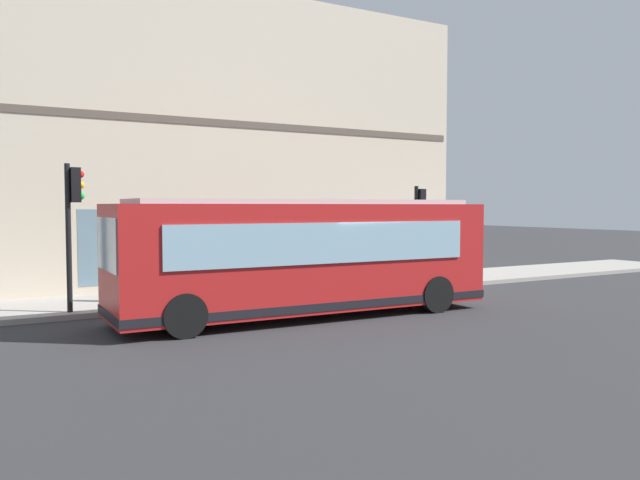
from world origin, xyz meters
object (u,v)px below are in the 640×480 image
(traffic_light_down_block, at_px, (73,209))
(pedestrian_walking_along_curb, at_px, (277,256))
(pedestrian_near_building_entrance, at_px, (450,251))
(pedestrian_by_light_pole, at_px, (125,267))
(pedestrian_near_hydrant, at_px, (338,254))
(newspaper_vending_box, at_px, (169,282))
(traffic_light_near_corner, at_px, (419,216))
(city_bus_nearside, at_px, (305,258))
(fire_hydrant, at_px, (364,271))

(traffic_light_down_block, height_order, pedestrian_walking_along_curb, traffic_light_down_block)
(pedestrian_near_building_entrance, bearing_deg, pedestrian_by_light_pole, 89.92)
(traffic_light_down_block, distance_m, pedestrian_near_building_entrance, 13.90)
(pedestrian_near_hydrant, bearing_deg, pedestrian_near_building_entrance, -102.29)
(pedestrian_walking_along_curb, xyz_separation_m, pedestrian_by_light_pole, (-0.66, 5.16, -0.05))
(newspaper_vending_box, bearing_deg, pedestrian_near_building_entrance, -91.19)
(traffic_light_down_block, bearing_deg, pedestrian_walking_along_curb, -75.54)
(traffic_light_down_block, bearing_deg, traffic_light_near_corner, -89.35)
(traffic_light_near_corner, height_order, pedestrian_walking_along_curb, traffic_light_near_corner)
(traffic_light_near_corner, height_order, pedestrian_near_building_entrance, traffic_light_near_corner)
(pedestrian_walking_along_curb, height_order, pedestrian_near_building_entrance, pedestrian_walking_along_curb)
(newspaper_vending_box, bearing_deg, city_bus_nearside, -150.44)
(traffic_light_near_corner, distance_m, newspaper_vending_box, 8.92)
(fire_hydrant, bearing_deg, city_bus_nearside, 133.02)
(traffic_light_down_block, height_order, fire_hydrant, traffic_light_down_block)
(pedestrian_near_hydrant, bearing_deg, traffic_light_near_corner, -130.76)
(city_bus_nearside, distance_m, traffic_light_down_block, 6.14)
(pedestrian_by_light_pole, bearing_deg, pedestrian_near_hydrant, -83.00)
(pedestrian_near_hydrant, bearing_deg, traffic_light_down_block, 102.27)
(pedestrian_near_building_entrance, xyz_separation_m, pedestrian_near_hydrant, (0.97, 4.46, -0.02))
(city_bus_nearside, xyz_separation_m, fire_hydrant, (4.67, -5.01, -1.04))
(city_bus_nearside, bearing_deg, pedestrian_near_hydrant, -39.41)
(pedestrian_by_light_pole, height_order, pedestrian_near_building_entrance, pedestrian_near_building_entrance)
(traffic_light_down_block, xyz_separation_m, pedestrian_near_hydrant, (2.02, -9.30, -1.66))
(city_bus_nearside, xyz_separation_m, pedestrian_by_light_pole, (3.98, 3.71, -0.39))
(city_bus_nearside, height_order, traffic_light_near_corner, traffic_light_near_corner)
(traffic_light_near_corner, xyz_separation_m, traffic_light_down_block, (-0.13, 11.50, 0.28))
(traffic_light_near_corner, xyz_separation_m, pedestrian_by_light_pole, (0.94, 9.96, -1.40))
(traffic_light_down_block, bearing_deg, pedestrian_near_hydrant, -77.73)
(city_bus_nearside, bearing_deg, pedestrian_near_building_entrance, -65.05)
(traffic_light_down_block, bearing_deg, fire_hydrant, -80.24)
(traffic_light_near_corner, distance_m, pedestrian_near_hydrant, 3.21)
(pedestrian_near_building_entrance, bearing_deg, traffic_light_near_corner, 112.15)
(newspaper_vending_box, bearing_deg, traffic_light_down_block, 113.97)
(pedestrian_near_hydrant, bearing_deg, pedestrian_walking_along_curb, 96.46)
(traffic_light_near_corner, height_order, pedestrian_near_hydrant, traffic_light_near_corner)
(city_bus_nearside, height_order, traffic_light_down_block, traffic_light_down_block)
(traffic_light_near_corner, height_order, pedestrian_by_light_pole, traffic_light_near_corner)
(traffic_light_down_block, xyz_separation_m, pedestrian_walking_along_curb, (1.73, -6.71, -1.62))
(pedestrian_walking_along_curb, height_order, pedestrian_near_hydrant, pedestrian_walking_along_curb)
(city_bus_nearside, height_order, pedestrian_by_light_pole, city_bus_nearside)
(city_bus_nearside, relative_size, newspaper_vending_box, 11.22)
(traffic_light_down_block, height_order, pedestrian_near_hydrant, traffic_light_down_block)
(traffic_light_down_block, height_order, pedestrian_near_building_entrance, traffic_light_down_block)
(traffic_light_near_corner, xyz_separation_m, pedestrian_walking_along_curb, (1.60, 4.80, -1.34))
(newspaper_vending_box, bearing_deg, pedestrian_walking_along_curb, -83.28)
(traffic_light_near_corner, distance_m, pedestrian_near_building_entrance, 2.80)
(city_bus_nearside, relative_size, pedestrian_near_hydrant, 5.71)
(city_bus_nearside, distance_m, pedestrian_near_hydrant, 6.40)
(fire_hydrant, bearing_deg, pedestrian_near_hydrant, 74.74)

